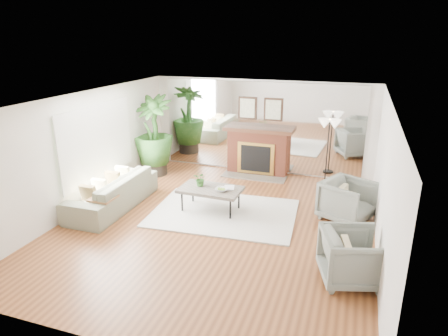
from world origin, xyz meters
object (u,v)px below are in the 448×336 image
(coffee_table, at_px, (211,190))
(armchair_front, at_px, (352,257))
(side_table, at_px, (103,201))
(fireplace, at_px, (258,150))
(sofa, at_px, (113,192))
(potted_ficus, at_px, (154,133))
(armchair_back, at_px, (347,201))
(floor_lamp, at_px, (329,129))

(coffee_table, xyz_separation_m, armchair_front, (2.94, -1.72, -0.07))
(coffee_table, bearing_deg, side_table, -147.23)
(fireplace, bearing_deg, sofa, -127.58)
(coffee_table, relative_size, potted_ficus, 0.62)
(fireplace, distance_m, armchair_back, 3.29)
(armchair_front, distance_m, side_table, 4.81)
(fireplace, bearing_deg, floor_lamp, -10.33)
(side_table, height_order, potted_ficus, potted_ficus)
(fireplace, distance_m, sofa, 4.03)
(potted_ficus, bearing_deg, armchair_front, -33.73)
(fireplace, height_order, armchair_back, fireplace)
(floor_lamp, bearing_deg, armchair_front, -79.44)
(sofa, relative_size, side_table, 4.51)
(coffee_table, xyz_separation_m, potted_ficus, (-2.26, 1.76, 0.66))
(armchair_back, relative_size, floor_lamp, 0.55)
(floor_lamp, bearing_deg, potted_ficus, -172.18)
(armchair_back, relative_size, potted_ficus, 0.43)
(side_table, bearing_deg, floor_lamp, 41.44)
(fireplace, relative_size, side_table, 3.81)
(armchair_back, bearing_deg, armchair_front, -149.29)
(armchair_back, bearing_deg, sofa, 127.61)
(sofa, xyz_separation_m, floor_lamp, (4.29, 2.85, 1.09))
(side_table, bearing_deg, potted_ficus, 98.03)
(coffee_table, distance_m, armchair_front, 3.41)
(potted_ficus, bearing_deg, floor_lamp, 7.82)
(armchair_back, bearing_deg, fireplace, 74.05)
(coffee_table, relative_size, floor_lamp, 0.79)
(armchair_front, height_order, side_table, armchair_front)
(fireplace, distance_m, coffee_table, 2.73)
(armchair_front, bearing_deg, coffee_table, 43.07)
(armchair_back, distance_m, potted_ficus, 5.24)
(side_table, height_order, floor_lamp, floor_lamp)
(side_table, distance_m, potted_ficus, 3.05)
(coffee_table, height_order, sofa, sofa)
(fireplace, bearing_deg, coffee_table, -97.20)
(coffee_table, bearing_deg, floor_lamp, 47.33)
(armchair_front, bearing_deg, armchair_back, -12.29)
(fireplace, xyz_separation_m, sofa, (-2.45, -3.18, -0.30))
(armchair_back, height_order, floor_lamp, floor_lamp)
(coffee_table, xyz_separation_m, sofa, (-2.11, -0.48, -0.13))
(coffee_table, distance_m, sofa, 2.17)
(side_table, bearing_deg, sofa, 110.67)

